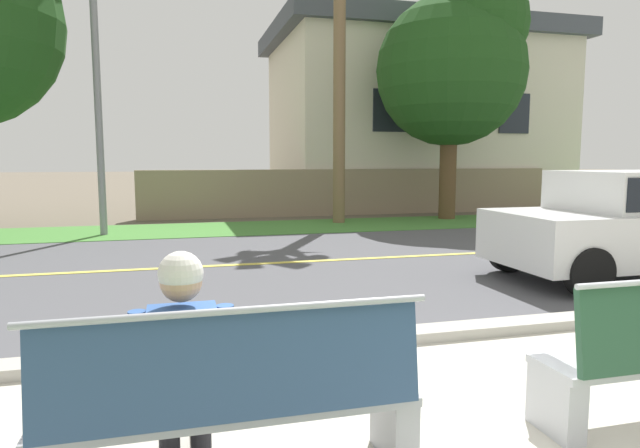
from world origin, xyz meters
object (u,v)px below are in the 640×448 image
bench_left (235,405)px  streetlamp (96,32)px  seated_person_blue (183,357)px  shade_tree_centre (457,60)px

bench_left → streetlamp: streetlamp is taller
seated_person_blue → shade_tree_centre: shade_tree_centre is taller
bench_left → shade_tree_centre: (7.38, 11.43, 3.98)m
seated_person_blue → shade_tree_centre: 14.11m
streetlamp → shade_tree_centre: bearing=5.2°
streetlamp → shade_tree_centre: (9.23, 0.85, -0.03)m
seated_person_blue → streetlamp: size_ratio=0.16×
streetlamp → shade_tree_centre: streetlamp is taller
seated_person_blue → shade_tree_centre: (7.63, 11.26, 3.77)m
bench_left → streetlamp: bearing=99.9°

